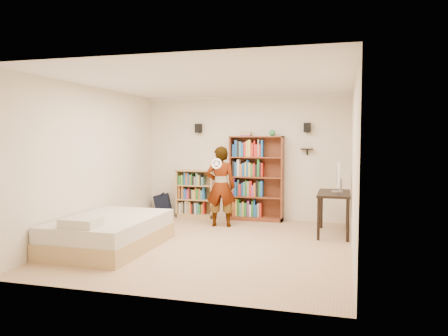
# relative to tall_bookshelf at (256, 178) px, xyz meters

# --- Properties ---
(ground) EXTENTS (4.50, 5.00, 0.01)m
(ground) POSITION_rel_tall_bookshelf_xyz_m (-0.29, -2.33, -0.91)
(ground) COLOR tan
(ground) RESTS_ON ground
(room_shell) EXTENTS (4.52, 5.02, 2.71)m
(room_shell) POSITION_rel_tall_bookshelf_xyz_m (-0.29, -2.33, 0.85)
(room_shell) COLOR #F1E5CE
(room_shell) RESTS_ON ground
(crown_molding) EXTENTS (4.50, 5.00, 0.06)m
(crown_molding) POSITION_rel_tall_bookshelf_xyz_m (-0.29, -2.33, 1.76)
(crown_molding) COLOR white
(crown_molding) RESTS_ON room_shell
(speaker_left) EXTENTS (0.14, 0.12, 0.20)m
(speaker_left) POSITION_rel_tall_bookshelf_xyz_m (-1.34, 0.07, 1.09)
(speaker_left) COLOR black
(speaker_left) RESTS_ON room_shell
(speaker_right) EXTENTS (0.14, 0.12, 0.20)m
(speaker_right) POSITION_rel_tall_bookshelf_xyz_m (1.06, 0.07, 1.09)
(speaker_right) COLOR black
(speaker_right) RESTS_ON room_shell
(wall_shelf) EXTENTS (0.25, 0.16, 0.02)m
(wall_shelf) POSITION_rel_tall_bookshelf_xyz_m (1.06, 0.08, 0.64)
(wall_shelf) COLOR black
(wall_shelf) RESTS_ON room_shell
(tall_bookshelf) EXTENTS (1.15, 0.34, 1.82)m
(tall_bookshelf) POSITION_rel_tall_bookshelf_xyz_m (0.00, 0.00, 0.00)
(tall_bookshelf) COLOR brown
(tall_bookshelf) RESTS_ON ground
(low_bookshelf) EXTENTS (0.85, 0.32, 1.06)m
(low_bookshelf) POSITION_rel_tall_bookshelf_xyz_m (-1.39, 0.01, -0.38)
(low_bookshelf) COLOR tan
(low_bookshelf) RESTS_ON ground
(computer_desk) EXTENTS (0.58, 1.15, 0.79)m
(computer_desk) POSITION_rel_tall_bookshelf_xyz_m (1.65, -1.02, -0.52)
(computer_desk) COLOR black
(computer_desk) RESTS_ON ground
(imac) EXTENTS (0.12, 0.55, 0.55)m
(imac) POSITION_rel_tall_bookshelf_xyz_m (1.70, -0.93, 0.15)
(imac) COLOR white
(imac) RESTS_ON computer_desk
(daybed) EXTENTS (1.39, 2.14, 0.63)m
(daybed) POSITION_rel_tall_bookshelf_xyz_m (-1.82, -3.00, -0.60)
(daybed) COLOR silver
(daybed) RESTS_ON ground
(person) EXTENTS (0.64, 0.47, 1.62)m
(person) POSITION_rel_tall_bookshelf_xyz_m (-0.57, -0.83, -0.10)
(person) COLOR black
(person) RESTS_ON ground
(wii_wheel) EXTENTS (0.21, 0.08, 0.22)m
(wii_wheel) POSITION_rel_tall_bookshelf_xyz_m (-0.57, -1.13, 0.37)
(wii_wheel) COLOR white
(wii_wheel) RESTS_ON person
(navy_bag) EXTENTS (0.42, 0.31, 0.51)m
(navy_bag) POSITION_rel_tall_bookshelf_xyz_m (-2.19, -0.00, -0.66)
(navy_bag) COLOR black
(navy_bag) RESTS_ON ground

